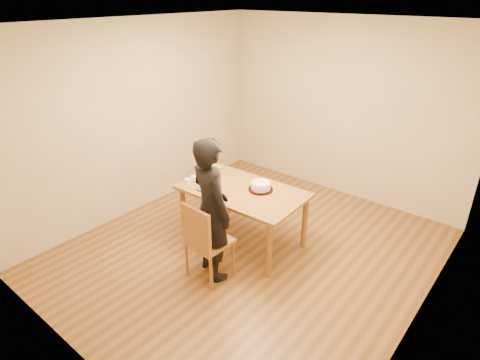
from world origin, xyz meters
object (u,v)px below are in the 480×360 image
Objects in this scene: dining_table at (243,191)px; cake at (261,186)px; cake_plate at (261,189)px; dining_chair at (209,241)px; person at (211,210)px.

cake reaches higher than dining_table.
cake_plate reaches higher than dining_table.
dining_chair is at bearing -80.75° from dining_table.
dining_table is at bearing -144.87° from cake.
cake is (0.03, 0.90, 0.36)m from dining_chair.
cake_plate is 1.26× the size of cake.
dining_table is 6.40× the size of cake.
dining_table is 0.93× the size of person.
cake_plate is (0.18, 0.13, 0.03)m from dining_table.
cake is at bearing 91.14° from dining_chair.
dining_table is 0.75m from person.
cake_plate is (0.03, 0.90, 0.31)m from dining_chair.
dining_table is 0.24m from cake.
person reaches higher than dining_table.
cake is at bearing 33.43° from dining_table.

